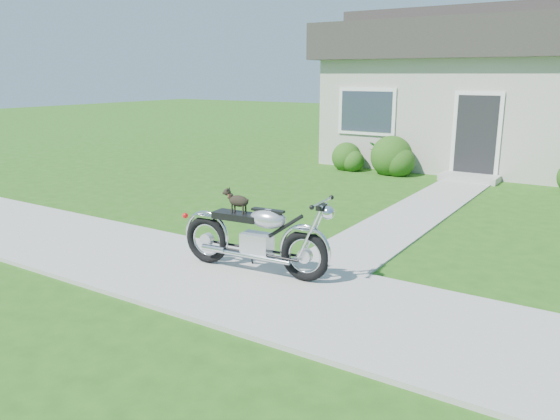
% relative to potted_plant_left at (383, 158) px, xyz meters
% --- Properties ---
extents(ground, '(80.00, 80.00, 0.00)m').
position_rel_potted_plant_left_xyz_m(ground, '(3.79, -8.55, -0.41)').
color(ground, '#235114').
rests_on(ground, ground).
extents(sidewalk, '(24.00, 2.20, 0.04)m').
position_rel_potted_plant_left_xyz_m(sidewalk, '(3.79, -8.55, -0.39)').
color(sidewalk, '#9E9B93').
rests_on(sidewalk, ground).
extents(walkway, '(1.20, 8.00, 0.03)m').
position_rel_potted_plant_left_xyz_m(walkway, '(2.29, -3.55, -0.39)').
color(walkway, '#9E9B93').
rests_on(walkway, ground).
extents(shrub_row, '(10.60, 1.11, 1.11)m').
position_rel_potted_plant_left_xyz_m(shrub_row, '(3.82, -0.05, 0.02)').
color(shrub_row, '#254E14').
rests_on(shrub_row, ground).
extents(potted_plant_left, '(0.96, 0.96, 0.81)m').
position_rel_potted_plant_left_xyz_m(potted_plant_left, '(0.00, 0.00, 0.00)').
color(potted_plant_left, '#1A5E18').
rests_on(potted_plant_left, ground).
extents(motorcycle_with_dog, '(2.22, 0.60, 1.09)m').
position_rel_potted_plant_left_xyz_m(motorcycle_with_dog, '(1.61, -8.19, 0.13)').
color(motorcycle_with_dog, black).
rests_on(motorcycle_with_dog, sidewalk).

